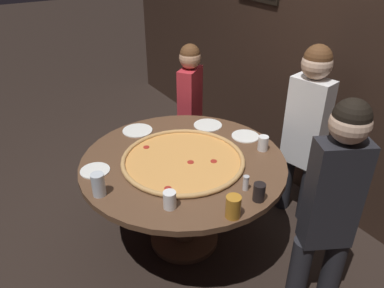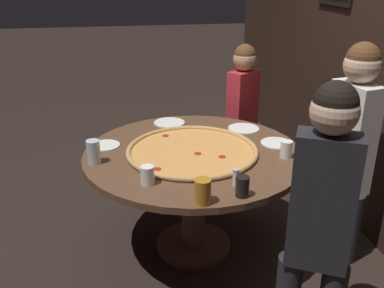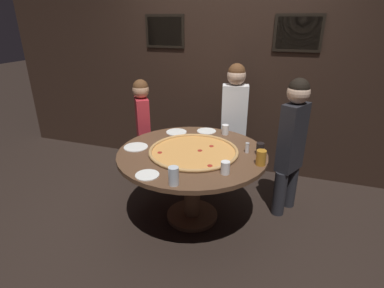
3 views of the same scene
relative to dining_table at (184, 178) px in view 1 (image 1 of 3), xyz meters
The scene contains 17 objects.
ground_plane 0.59m from the dining_table, ahead, with size 24.00×24.00×0.00m, color black.
back_wall 1.49m from the dining_table, 90.00° to the left, with size 6.40×0.08×2.60m.
dining_table is the anchor object (origin of this frame).
giant_pizza 0.17m from the dining_table, 35.14° to the right, with size 0.84×0.84×0.03m.
drink_cup_beside_pizza 0.68m from the dining_table, ahead, with size 0.09×0.09×0.13m, color #BC7A23.
drink_cup_near_right 0.61m from the dining_table, 70.95° to the left, with size 0.07×0.07×0.11m, color white.
drink_cup_front_edge 0.66m from the dining_table, 13.46° to the left, with size 0.07×0.07×0.11m, color black.
drink_cup_far_right 0.55m from the dining_table, 39.58° to the right, with size 0.07×0.07×0.11m, color white.
drink_cup_by_shaker 0.66m from the dining_table, 83.85° to the right, with size 0.08×0.08×0.14m, color silver.
white_plate_right_side 0.56m from the dining_table, 127.64° to the left, with size 0.23×0.23×0.01m, color white.
white_plate_far_back 0.59m from the dining_table, 92.75° to the left, with size 0.21×0.21×0.01m, color white.
white_plate_beside_cup 0.58m from the dining_table, behind, with size 0.23×0.23×0.01m, color white.
white_plate_left_side 0.61m from the dining_table, 108.49° to the right, with size 0.19×0.19×0.01m, color white.
condiment_shaker 0.55m from the dining_table, 16.31° to the left, with size 0.04×0.04×0.10m.
diner_centre_back 1.01m from the dining_table, 27.11° to the left, with size 0.27×0.37×1.40m.
diner_far_right 1.01m from the dining_table, 78.37° to the left, with size 0.38×0.22×1.44m.
diner_far_left 1.00m from the dining_table, 145.34° to the left, with size 0.28×0.33×1.27m.
Camera 1 is at (1.86, -1.10, 2.11)m, focal length 35.00 mm.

